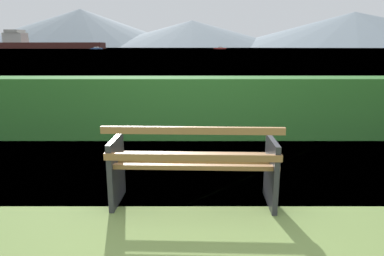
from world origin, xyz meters
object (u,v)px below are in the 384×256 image
object	(u,v)px
fishing_boat_near	(95,48)
sailboat_mid	(219,48)
park_bench	(192,165)
cargo_ship_large	(40,43)

from	to	relation	value
fishing_boat_near	sailboat_mid	world-z (taller)	sailboat_mid
park_bench	sailboat_mid	distance (m)	208.58
park_bench	sailboat_mid	world-z (taller)	sailboat_mid
cargo_ship_large	fishing_boat_near	distance (m)	75.99
cargo_ship_large	park_bench	bearing A→B (deg)	-66.51
park_bench	sailboat_mid	bearing A→B (deg)	85.32
park_bench	fishing_boat_near	world-z (taller)	fishing_boat_near
cargo_ship_large	fishing_boat_near	size ratio (longest dim) A/B	9.98
park_bench	fishing_boat_near	size ratio (longest dim) A/B	0.20
cargo_ship_large	sailboat_mid	xyz separation A→B (m)	(126.43, -43.85, -3.23)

